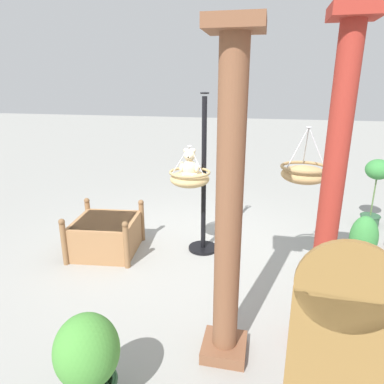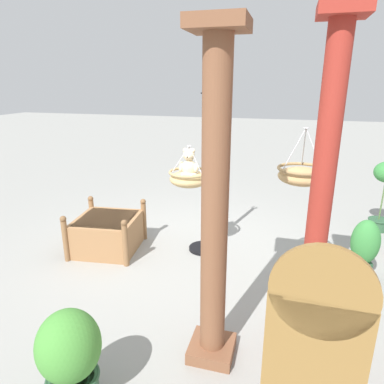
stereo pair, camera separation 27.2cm
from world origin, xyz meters
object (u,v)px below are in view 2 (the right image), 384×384
hanging_basket_with_teddy (189,178)px  teddy_bear (189,165)px  display_pole_central (204,206)px  wooden_planter_box (108,232)px  hanging_basket_left_high (302,175)px  potted_plant_fern_front (365,247)px  potted_plant_bushy_green (384,188)px  greenhouse_pillar_left (320,207)px  greenhouse_pillar_right (215,216)px  display_sign_board (316,341)px  potted_plant_tall_leafy (70,357)px

hanging_basket_with_teddy → teddy_bear: size_ratio=1.41×
display_pole_central → wooden_planter_box: 1.51m
display_pole_central → hanging_basket_with_teddy: display_pole_central is taller
hanging_basket_with_teddy → hanging_basket_left_high: (-1.44, 0.47, 0.26)m
potted_plant_fern_front → potted_plant_bushy_green: size_ratio=0.68×
display_pole_central → teddy_bear: 0.73m
hanging_basket_with_teddy → potted_plant_fern_front: hanging_basket_with_teddy is taller
display_pole_central → potted_plant_bushy_green: (-2.72, -1.52, 0.06)m
display_pole_central → teddy_bear: size_ratio=5.74×
greenhouse_pillar_left → greenhouse_pillar_right: 0.90m
hanging_basket_left_high → greenhouse_pillar_right: greenhouse_pillar_right is taller
wooden_planter_box → greenhouse_pillar_right: bearing=139.8°
hanging_basket_with_teddy → greenhouse_pillar_left: greenhouse_pillar_left is taller
potted_plant_bushy_green → display_sign_board: 4.50m
potted_plant_bushy_green → greenhouse_pillar_right: bearing=59.0°
display_pole_central → greenhouse_pillar_left: size_ratio=0.77×
potted_plant_bushy_green → hanging_basket_left_high: bearing=57.4°
teddy_bear → potted_plant_bushy_green: 3.44m
hanging_basket_with_teddy → potted_plant_bushy_green: (-2.87, -1.77, -0.43)m
greenhouse_pillar_right → hanging_basket_left_high: bearing=-118.2°
display_pole_central → greenhouse_pillar_right: 2.23m
potted_plant_fern_front → potted_plant_tall_leafy: (2.50, 2.60, 0.00)m
display_pole_central → teddy_bear: bearing=61.0°
hanging_basket_left_high → greenhouse_pillar_right: bearing=61.8°
greenhouse_pillar_left → potted_plant_tall_leafy: bearing=32.7°
hanging_basket_with_teddy → display_sign_board: bearing=121.2°
hanging_basket_with_teddy → greenhouse_pillar_left: 2.16m
wooden_planter_box → potted_plant_bushy_green: bearing=-155.5°
hanging_basket_with_teddy → greenhouse_pillar_right: greenhouse_pillar_right is taller
greenhouse_pillar_right → potted_plant_tall_leafy: (0.93, 0.81, -0.94)m
wooden_planter_box → potted_plant_tall_leafy: 2.71m
potted_plant_fern_front → greenhouse_pillar_right: bearing=48.7°
greenhouse_pillar_right → display_pole_central: bearing=-74.2°
greenhouse_pillar_left → potted_plant_tall_leafy: 2.32m
teddy_bear → wooden_planter_box: size_ratio=0.38×
greenhouse_pillar_right → display_sign_board: greenhouse_pillar_right is taller
display_pole_central → potted_plant_fern_front: 2.18m
hanging_basket_left_high → potted_plant_tall_leafy: (1.63, 2.13, -1.00)m
teddy_bear → potted_plant_fern_front: size_ratio=0.49×
potted_plant_fern_front → potted_plant_tall_leafy: size_ratio=0.96×
potted_plant_fern_front → teddy_bear: bearing=0.5°
hanging_basket_with_teddy → hanging_basket_left_high: hanging_basket_left_high is taller
hanging_basket_with_teddy → wooden_planter_box: size_ratio=0.54×
potted_plant_fern_front → display_sign_board: 2.68m
display_pole_central → potted_plant_tall_leafy: size_ratio=2.73×
potted_plant_fern_front → display_sign_board: display_sign_board is taller
greenhouse_pillar_right → wooden_planter_box: bearing=-40.2°
display_pole_central → greenhouse_pillar_left: greenhouse_pillar_left is taller
hanging_basket_with_teddy → potted_plant_tall_leafy: hanging_basket_with_teddy is taller
greenhouse_pillar_left → display_sign_board: (0.04, 1.05, -0.51)m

